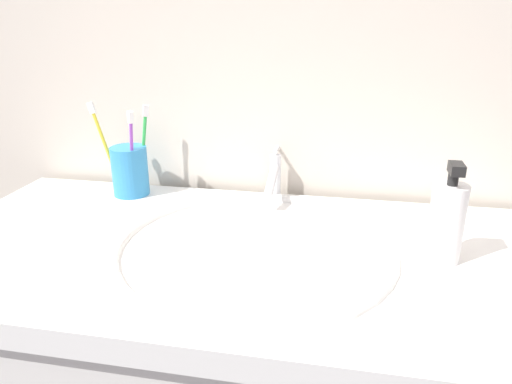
{
  "coord_description": "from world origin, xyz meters",
  "views": [
    {
      "loc": [
        0.16,
        -0.71,
        1.27
      ],
      "look_at": [
        0.02,
        0.03,
        0.98
      ],
      "focal_mm": 33.42,
      "sensor_mm": 36.0,
      "label": 1
    }
  ],
  "objects_px": {
    "toothbrush_cup": "(130,171)",
    "soap_dispenser": "(447,221)",
    "faucet": "(274,176)",
    "toothbrush_purple": "(132,148)",
    "toothbrush_green": "(144,143)",
    "toothbrush_yellow": "(104,142)",
    "toothbrush_white": "(132,148)"
  },
  "relations": [
    {
      "from": "faucet",
      "to": "toothbrush_white",
      "type": "height_order",
      "value": "toothbrush_white"
    },
    {
      "from": "toothbrush_cup",
      "to": "toothbrush_green",
      "type": "height_order",
      "value": "toothbrush_green"
    },
    {
      "from": "faucet",
      "to": "toothbrush_cup",
      "type": "bearing_deg",
      "value": -174.68
    },
    {
      "from": "toothbrush_cup",
      "to": "toothbrush_white",
      "type": "height_order",
      "value": "toothbrush_white"
    },
    {
      "from": "toothbrush_white",
      "to": "soap_dispenser",
      "type": "height_order",
      "value": "toothbrush_white"
    },
    {
      "from": "toothbrush_purple",
      "to": "soap_dispenser",
      "type": "height_order",
      "value": "toothbrush_purple"
    },
    {
      "from": "faucet",
      "to": "toothbrush_cup",
      "type": "height_order",
      "value": "toothbrush_cup"
    },
    {
      "from": "toothbrush_purple",
      "to": "toothbrush_yellow",
      "type": "distance_m",
      "value": 0.08
    },
    {
      "from": "toothbrush_cup",
      "to": "soap_dispenser",
      "type": "relative_size",
      "value": 0.64
    },
    {
      "from": "toothbrush_green",
      "to": "soap_dispenser",
      "type": "relative_size",
      "value": 1.13
    },
    {
      "from": "toothbrush_white",
      "to": "toothbrush_yellow",
      "type": "distance_m",
      "value": 0.07
    },
    {
      "from": "toothbrush_green",
      "to": "toothbrush_yellow",
      "type": "distance_m",
      "value": 0.08
    },
    {
      "from": "soap_dispenser",
      "to": "toothbrush_yellow",
      "type": "bearing_deg",
      "value": 164.35
    },
    {
      "from": "toothbrush_white",
      "to": "toothbrush_green",
      "type": "distance_m",
      "value": 0.04
    },
    {
      "from": "faucet",
      "to": "toothbrush_purple",
      "type": "relative_size",
      "value": 0.77
    },
    {
      "from": "toothbrush_white",
      "to": "toothbrush_yellow",
      "type": "xyz_separation_m",
      "value": [
        -0.07,
        0.01,
        0.01
      ]
    },
    {
      "from": "toothbrush_cup",
      "to": "soap_dispenser",
      "type": "xyz_separation_m",
      "value": [
        0.62,
        -0.19,
        0.01
      ]
    },
    {
      "from": "toothbrush_white",
      "to": "soap_dispenser",
      "type": "distance_m",
      "value": 0.63
    },
    {
      "from": "toothbrush_purple",
      "to": "toothbrush_cup",
      "type": "bearing_deg",
      "value": 131.95
    },
    {
      "from": "toothbrush_cup",
      "to": "toothbrush_purple",
      "type": "bearing_deg",
      "value": -48.05
    },
    {
      "from": "faucet",
      "to": "soap_dispenser",
      "type": "height_order",
      "value": "soap_dispenser"
    },
    {
      "from": "faucet",
      "to": "toothbrush_white",
      "type": "relative_size",
      "value": 0.78
    },
    {
      "from": "toothbrush_green",
      "to": "toothbrush_purple",
      "type": "bearing_deg",
      "value": -99.69
    },
    {
      "from": "toothbrush_green",
      "to": "soap_dispenser",
      "type": "height_order",
      "value": "toothbrush_green"
    },
    {
      "from": "toothbrush_purple",
      "to": "soap_dispenser",
      "type": "bearing_deg",
      "value": -15.5
    },
    {
      "from": "toothbrush_green",
      "to": "soap_dispenser",
      "type": "distance_m",
      "value": 0.63
    },
    {
      "from": "toothbrush_yellow",
      "to": "toothbrush_purple",
      "type": "bearing_deg",
      "value": -16.86
    },
    {
      "from": "toothbrush_green",
      "to": "faucet",
      "type": "bearing_deg",
      "value": 1.37
    },
    {
      "from": "faucet",
      "to": "toothbrush_cup",
      "type": "relative_size",
      "value": 1.34
    },
    {
      "from": "faucet",
      "to": "toothbrush_white",
      "type": "xyz_separation_m",
      "value": [
        -0.3,
        -0.04,
        0.06
      ]
    },
    {
      "from": "toothbrush_yellow",
      "to": "soap_dispenser",
      "type": "distance_m",
      "value": 0.7
    },
    {
      "from": "toothbrush_purple",
      "to": "toothbrush_white",
      "type": "distance_m",
      "value": 0.01
    }
  ]
}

